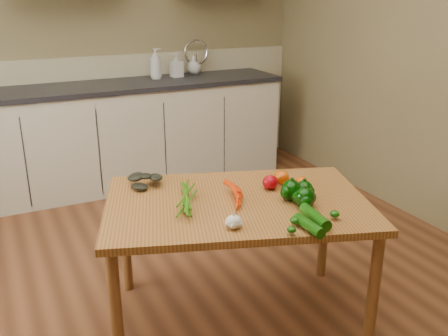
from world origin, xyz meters
TOP-DOWN VIEW (x-y plane):
  - room at (0.00, 0.17)m, footprint 4.04×5.04m
  - counter_run at (0.21, 2.19)m, footprint 2.84×0.64m
  - table at (0.19, -0.00)m, footprint 1.46×1.18m
  - soap_bottle_a at (0.55, 2.26)m, footprint 0.14×0.14m
  - soap_bottle_b at (0.75, 2.28)m, footprint 0.11×0.11m
  - soap_bottle_c at (0.95, 2.35)m, footprint 0.18×0.18m
  - carrot_bunch at (0.11, 0.03)m, footprint 0.28×0.25m
  - leafy_greens at (-0.15, 0.35)m, footprint 0.18×0.16m
  - garlic_bulb at (0.04, -0.26)m, footprint 0.07×0.07m
  - pepper_a at (0.43, -0.11)m, footprint 0.10×0.10m
  - pepper_b at (0.50, -0.12)m, footprint 0.09×0.09m
  - pepper_c at (0.44, -0.21)m, footprint 0.10×0.10m
  - tomato_a at (0.41, 0.05)m, footprint 0.08×0.08m
  - tomato_b at (0.50, 0.09)m, footprint 0.08×0.08m
  - tomato_c at (0.57, 0.00)m, footprint 0.06×0.06m
  - zucchini_a at (0.38, -0.37)m, footprint 0.08×0.20m
  - zucchini_b at (0.31, -0.42)m, footprint 0.05×0.18m

SIDE VIEW (x-z plane):
  - counter_run at x=0.21m, z-range -0.11..1.03m
  - table at x=0.19m, z-range 0.26..0.95m
  - zucchini_b at x=0.31m, z-range 0.68..0.73m
  - zucchini_a at x=0.38m, z-range 0.68..0.74m
  - tomato_c at x=0.57m, z-range 0.68..0.74m
  - garlic_bulb at x=0.04m, z-range 0.68..0.74m
  - carrot_bunch at x=0.11m, z-range 0.68..0.74m
  - tomato_b at x=0.50m, z-range 0.68..0.75m
  - tomato_a at x=0.41m, z-range 0.68..0.76m
  - pepper_b at x=0.50m, z-range 0.68..0.77m
  - leafy_greens at x=-0.15m, z-range 0.68..0.77m
  - pepper_c at x=0.44m, z-range 0.68..0.78m
  - pepper_a at x=0.43m, z-range 0.68..0.78m
  - soap_bottle_c at x=0.95m, z-range 0.90..1.07m
  - soap_bottle_b at x=0.75m, z-range 0.90..1.11m
  - soap_bottle_a at x=0.55m, z-range 0.90..1.17m
  - room at x=0.00m, z-range -0.07..2.57m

